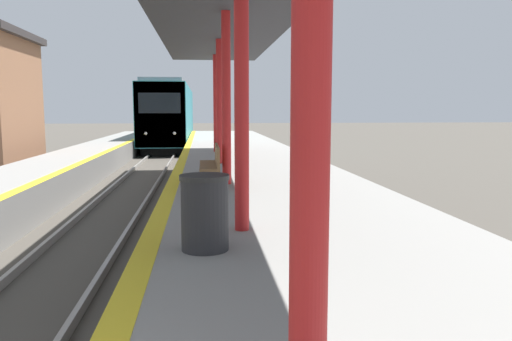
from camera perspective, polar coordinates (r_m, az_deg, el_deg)
train at (r=38.21m, az=-9.71°, el=6.26°), size 2.90×19.72×4.55m
station_canopy at (r=11.91m, az=-3.49°, el=17.74°), size 3.70×22.89×4.18m
trash_bin at (r=6.25m, az=-5.87°, el=-4.78°), size 0.62×0.62×0.95m
bench at (r=11.64m, az=-5.04°, el=0.79°), size 0.44×1.99×0.92m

